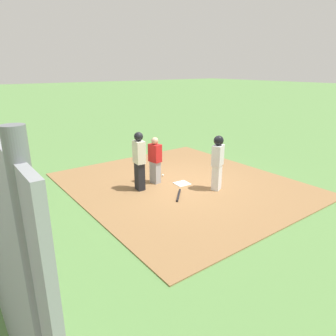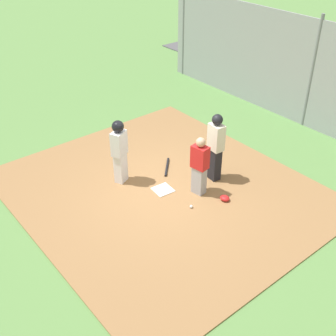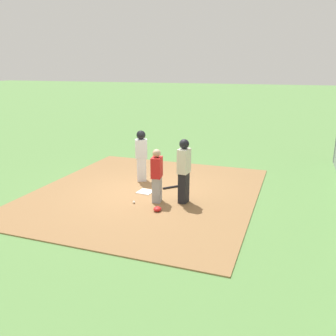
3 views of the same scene
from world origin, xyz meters
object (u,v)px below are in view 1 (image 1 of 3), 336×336
Objects in this scene: home_plate at (182,184)px; catcher_mask at (138,177)px; baseball_bat at (179,195)px; catcher at (155,160)px; runner at (218,159)px; baseball at (163,175)px; umpire at (139,160)px.

catcher_mask is at bearing -144.79° from home_plate.
baseball_bat is 1.95m from catcher_mask.
catcher_mask is at bearing 49.12° from baseball_bat.
runner is (1.58, 1.16, 0.19)m from catcher.
runner is (0.98, 0.55, 0.94)m from home_plate.
home_plate is 5.95× the size of baseball.
baseball is at bearing 23.22° from baseball_bat.
baseball_bat is (0.70, -0.70, 0.02)m from home_plate.
umpire is at bearing 29.36° from runner.
baseball is (-1.66, 0.63, 0.01)m from baseball_bat.
home_plate is 0.99m from baseball_bat.
home_plate is 0.25× the size of umpire.
baseball is (-0.95, -0.07, 0.03)m from home_plate.
umpire is (0.21, -0.70, 0.17)m from catcher.
umpire is 2.32m from runner.
runner is 6.94× the size of catcher_mask.
umpire reaches higher than baseball.
baseball_bat is at bearing -20.86° from baseball.
umpire is 1.63m from baseball.
catcher_mask is (-0.63, -0.26, -0.70)m from catcher.
catcher is 6.20× the size of catcher_mask.
umpire is at bearing -106.94° from home_plate.
runner is 2.77m from catcher_mask.
catcher reaches higher than catcher_mask.
umpire reaches higher than runner.
catcher_mask is (-2.21, -1.42, -0.89)m from runner.
baseball_bat is 3.48× the size of catcher_mask.
umpire is 23.95× the size of baseball.
catcher_mask is (-1.94, -0.17, 0.03)m from baseball_bat.
runner is at bearing 29.26° from home_plate.
baseball_bat is at bearing 53.53° from runner.
catcher is at bearing 40.28° from baseball_bat.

